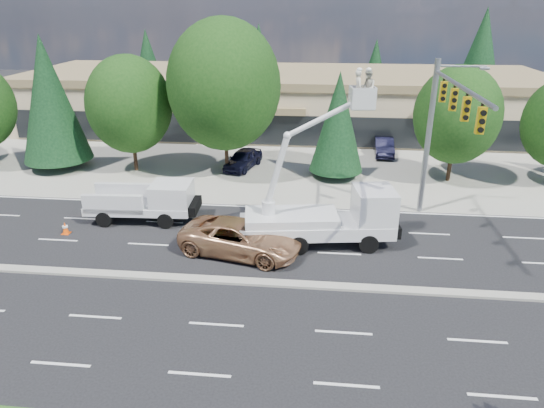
# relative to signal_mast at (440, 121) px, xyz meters

# --- Properties ---
(ground) EXTENTS (140.00, 140.00, 0.00)m
(ground) POSITION_rel_signal_mast_xyz_m (-10.03, -7.04, -6.06)
(ground) COLOR black
(ground) RESTS_ON ground
(concrete_apron) EXTENTS (140.00, 22.00, 0.01)m
(concrete_apron) POSITION_rel_signal_mast_xyz_m (-10.03, 12.96, -6.05)
(concrete_apron) COLOR gray
(concrete_apron) RESTS_ON ground
(road_median) EXTENTS (120.00, 0.55, 0.12)m
(road_median) POSITION_rel_signal_mast_xyz_m (-10.03, -7.04, -6.00)
(road_median) COLOR gray
(road_median) RESTS_ON ground
(strip_mall) EXTENTS (50.40, 15.40, 5.50)m
(strip_mall) POSITION_rel_signal_mast_xyz_m (-10.03, 22.93, -3.23)
(strip_mall) COLOR tan
(strip_mall) RESTS_ON ground
(tree_front_b) EXTENTS (4.98, 4.98, 9.82)m
(tree_front_b) POSITION_rel_signal_mast_xyz_m (-26.03, 7.96, -0.79)
(tree_front_b) COLOR #332114
(tree_front_b) RESTS_ON ground
(tree_front_c) EXTENTS (6.14, 6.14, 8.51)m
(tree_front_c) POSITION_rel_signal_mast_xyz_m (-20.03, 7.96, -1.07)
(tree_front_c) COLOR #332114
(tree_front_c) RESTS_ON ground
(tree_front_d) EXTENTS (7.95, 7.95, 11.03)m
(tree_front_d) POSITION_rel_signal_mast_xyz_m (-13.03, 7.96, 0.40)
(tree_front_d) COLOR #332114
(tree_front_d) RESTS_ON ground
(tree_front_e) EXTENTS (3.83, 3.83, 7.55)m
(tree_front_e) POSITION_rel_signal_mast_xyz_m (-5.03, 7.96, -2.01)
(tree_front_e) COLOR #332114
(tree_front_e) RESTS_ON ground
(tree_front_f) EXTENTS (5.82, 5.82, 8.07)m
(tree_front_f) POSITION_rel_signal_mast_xyz_m (2.97, 7.96, -1.33)
(tree_front_f) COLOR #332114
(tree_front_f) RESTS_ON ground
(tree_back_a) EXTENTS (4.48, 4.48, 8.83)m
(tree_back_a) POSITION_rel_signal_mast_xyz_m (-28.03, 34.96, -1.32)
(tree_back_a) COLOR #332114
(tree_back_a) RESTS_ON ground
(tree_back_b) EXTENTS (4.82, 4.82, 9.50)m
(tree_back_b) POSITION_rel_signal_mast_xyz_m (-14.03, 34.96, -0.96)
(tree_back_b) COLOR #332114
(tree_back_b) RESTS_ON ground
(tree_back_c) EXTENTS (3.98, 3.98, 7.85)m
(tree_back_c) POSITION_rel_signal_mast_xyz_m (-0.03, 34.96, -1.85)
(tree_back_c) COLOR #332114
(tree_back_c) RESTS_ON ground
(tree_back_d) EXTENTS (5.78, 5.78, 11.40)m
(tree_back_d) POSITION_rel_signal_mast_xyz_m (11.97, 34.96, 0.06)
(tree_back_d) COLOR #332114
(tree_back_d) RESTS_ON ground
(signal_mast) EXTENTS (2.76, 10.16, 9.00)m
(signal_mast) POSITION_rel_signal_mast_xyz_m (0.00, 0.00, 0.00)
(signal_mast) COLOR gray
(signal_mast) RESTS_ON ground
(utility_pickup) EXTENTS (6.14, 2.63, 2.32)m
(utility_pickup) POSITION_rel_signal_mast_xyz_m (-16.01, -0.82, -5.10)
(utility_pickup) COLOR silver
(utility_pickup) RESTS_ON ground
(bucket_truck) EXTENTS (8.18, 3.49, 9.03)m
(bucket_truck) POSITION_rel_signal_mast_xyz_m (-5.58, -2.74, -4.12)
(bucket_truck) COLOR silver
(bucket_truck) RESTS_ON ground
(traffic_cone_a) EXTENTS (0.40, 0.40, 0.70)m
(traffic_cone_a) POSITION_rel_signal_mast_xyz_m (-19.98, -3.03, -5.72)
(traffic_cone_a) COLOR #F64C07
(traffic_cone_a) RESTS_ON ground
(traffic_cone_b) EXTENTS (0.40, 0.40, 0.70)m
(traffic_cone_b) POSITION_rel_signal_mast_xyz_m (-11.78, -3.40, -5.72)
(traffic_cone_b) COLOR #F64C07
(traffic_cone_b) RESTS_ON ground
(traffic_cone_c) EXTENTS (0.40, 0.40, 0.70)m
(traffic_cone_c) POSITION_rel_signal_mast_xyz_m (-9.99, -3.05, -5.72)
(traffic_cone_c) COLOR #F64C07
(traffic_cone_c) RESTS_ON ground
(minivan) EXTENTS (6.62, 4.14, 1.71)m
(minivan) POSITION_rel_signal_mast_xyz_m (-10.01, -4.24, -5.20)
(minivan) COLOR tan
(minivan) RESTS_ON ground
(parked_car_west) EXTENTS (2.86, 4.63, 1.47)m
(parked_car_west) POSITION_rel_signal_mast_xyz_m (-12.03, 9.25, -5.32)
(parked_car_west) COLOR black
(parked_car_west) RESTS_ON ground
(parked_car_east) EXTENTS (1.66, 4.34, 1.41)m
(parked_car_east) POSITION_rel_signal_mast_xyz_m (-0.92, 13.96, -5.35)
(parked_car_east) COLOR black
(parked_car_east) RESTS_ON ground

